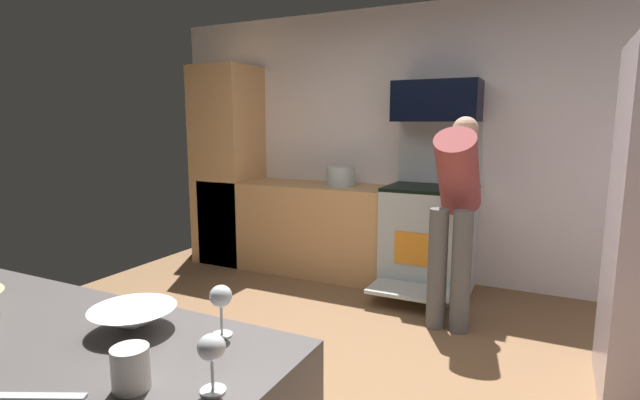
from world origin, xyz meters
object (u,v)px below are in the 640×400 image
object	(u,v)px
mixing_bowl_small	(133,319)
mug_tea	(131,368)
wine_glass_far	(221,299)
microwave	(437,101)
wine_glass_extra	(212,351)
oven_range	(429,235)
person_cook	(455,203)
stock_pot	(340,176)

from	to	relation	value
mixing_bowl_small	mug_tea	distance (m)	0.34
wine_glass_far	mug_tea	bearing A→B (deg)	-92.61
microwave	wine_glass_extra	world-z (taller)	microwave
oven_range	mug_tea	xyz separation A→B (m)	(0.13, -3.49, 0.44)
microwave	mixing_bowl_small	size ratio (longest dim) A/B	2.93
mug_tea	mixing_bowl_small	bearing A→B (deg)	136.59
person_cook	mixing_bowl_small	bearing A→B (deg)	-99.97
oven_range	microwave	distance (m)	1.19
mixing_bowl_small	wine_glass_far	size ratio (longest dim) A/B	1.65
mixing_bowl_small	mug_tea	size ratio (longest dim) A/B	2.50
person_cook	wine_glass_extra	distance (m)	2.75
microwave	stock_pot	bearing A→B (deg)	-174.86
oven_range	mixing_bowl_small	world-z (taller)	oven_range
wine_glass_far	stock_pot	xyz separation A→B (m)	(-1.03, 3.19, -0.02)
microwave	wine_glass_extra	bearing A→B (deg)	-84.97
mixing_bowl_small	mug_tea	xyz separation A→B (m)	(0.25, -0.23, 0.02)
wine_glass_extra	stock_pot	xyz separation A→B (m)	(-1.20, 3.43, -0.01)
wine_glass_far	microwave	bearing A→B (deg)	92.54
stock_pot	oven_range	bearing A→B (deg)	-0.89
wine_glass_extra	person_cook	bearing A→B (deg)	89.40
person_cook	wine_glass_far	bearing A→B (deg)	-94.41
oven_range	stock_pot	xyz separation A→B (m)	(-0.89, 0.01, 0.49)
mug_tea	stock_pot	world-z (taller)	stock_pot
microwave	mug_tea	bearing A→B (deg)	-87.92
microwave	mixing_bowl_small	xyz separation A→B (m)	(-0.12, -3.35, -0.76)
oven_range	microwave	size ratio (longest dim) A/B	2.05
mixing_bowl_small	microwave	bearing A→B (deg)	87.99
person_cook	wine_glass_extra	world-z (taller)	person_cook
person_cook	wine_glass_far	world-z (taller)	person_cook
microwave	wine_glass_extra	xyz separation A→B (m)	(0.31, -3.51, -0.70)
wine_glass_far	stock_pot	distance (m)	3.35
microwave	wine_glass_far	distance (m)	3.34
microwave	wine_glass_extra	distance (m)	3.59
oven_range	wine_glass_far	distance (m)	3.21
mug_tea	wine_glass_far	bearing A→B (deg)	87.39
person_cook	stock_pot	world-z (taller)	person_cook
person_cook	wine_glass_far	distance (m)	2.51
microwave	mixing_bowl_small	world-z (taller)	microwave
wine_glass_far	mug_tea	world-z (taller)	wine_glass_far
mixing_bowl_small	stock_pot	distance (m)	3.36
mixing_bowl_small	stock_pot	size ratio (longest dim) A/B	0.90
wine_glass_extra	mug_tea	bearing A→B (deg)	-158.16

